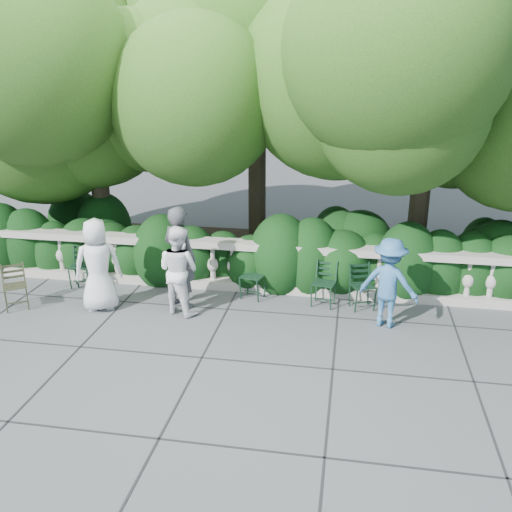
% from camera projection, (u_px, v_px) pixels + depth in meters
% --- Properties ---
extents(ground, '(90.00, 90.00, 0.00)m').
position_uv_depth(ground, '(246.00, 331.00, 9.61)').
color(ground, '#4A4B51').
rests_on(ground, ground).
extents(balustrade, '(12.00, 0.44, 1.00)m').
position_uv_depth(balustrade, '(263.00, 267.00, 11.12)').
color(balustrade, '#9E998E').
rests_on(balustrade, ground).
extents(shrub_hedge, '(15.00, 2.60, 1.70)m').
position_uv_depth(shrub_hedge, '(272.00, 269.00, 12.39)').
color(shrub_hedge, black).
rests_on(shrub_hedge, ground).
extents(tree_canopy, '(15.04, 6.52, 6.78)m').
position_uv_depth(tree_canopy, '(310.00, 79.00, 11.15)').
color(tree_canopy, '#3F3023').
rests_on(tree_canopy, ground).
extents(chair_a, '(0.50, 0.53, 0.84)m').
position_uv_depth(chair_a, '(81.00, 289.00, 11.33)').
color(chair_a, black).
rests_on(chair_a, ground).
extents(chair_b, '(0.52, 0.55, 0.84)m').
position_uv_depth(chair_b, '(86.00, 288.00, 11.38)').
color(chair_b, black).
rests_on(chair_b, ground).
extents(chair_c, '(0.52, 0.55, 0.84)m').
position_uv_depth(chair_c, '(321.00, 308.00, 10.47)').
color(chair_c, black).
rests_on(chair_c, ground).
extents(chair_d, '(0.55, 0.58, 0.84)m').
position_uv_depth(chair_d, '(250.00, 301.00, 10.81)').
color(chair_d, black).
rests_on(chair_d, ground).
extents(chair_e, '(0.58, 0.61, 0.84)m').
position_uv_depth(chair_e, '(364.00, 312.00, 10.34)').
color(chair_e, black).
rests_on(chair_e, ground).
extents(chair_weathered, '(0.63, 0.64, 0.84)m').
position_uv_depth(chair_weathered, '(19.00, 311.00, 10.35)').
color(chair_weathered, black).
rests_on(chair_weathered, ground).
extents(person_businessman, '(0.98, 0.82, 1.70)m').
position_uv_depth(person_businessman, '(98.00, 265.00, 10.20)').
color(person_businessman, silver).
rests_on(person_businessman, ground).
extents(person_woman_grey, '(0.82, 0.70, 1.90)m').
position_uv_depth(person_woman_grey, '(180.00, 257.00, 10.29)').
color(person_woman_grey, '#424147').
rests_on(person_woman_grey, ground).
extents(person_casual_man, '(0.96, 0.86, 1.62)m').
position_uv_depth(person_casual_man, '(178.00, 270.00, 10.08)').
color(person_casual_man, white).
rests_on(person_casual_man, ground).
extents(person_older_blue, '(1.14, 0.88, 1.56)m').
position_uv_depth(person_older_blue, '(389.00, 283.00, 9.58)').
color(person_older_blue, '#326698').
rests_on(person_older_blue, ground).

